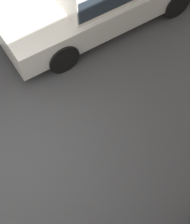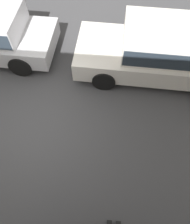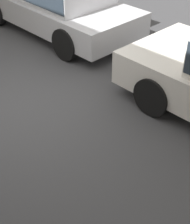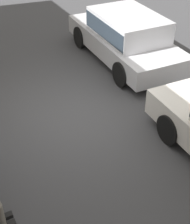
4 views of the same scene
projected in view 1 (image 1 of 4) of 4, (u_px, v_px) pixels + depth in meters
ground_plane at (16, 162)px, 5.78m from camera, size 60.00×60.00×0.00m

